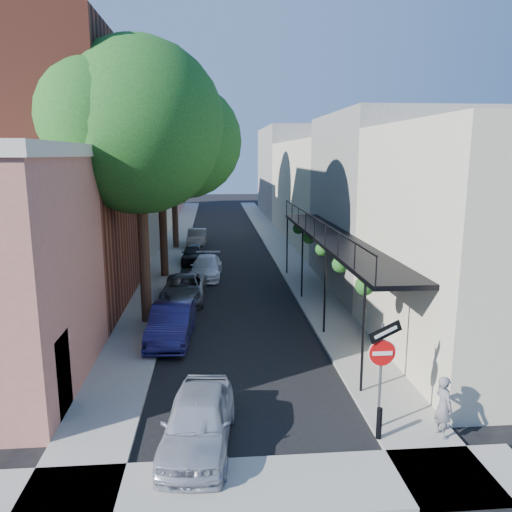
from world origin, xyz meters
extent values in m
plane|color=black|center=(0.00, 0.00, 0.00)|extent=(160.00, 160.00, 0.00)
cube|color=black|center=(0.00, 30.00, 0.01)|extent=(6.00, 64.00, 0.01)
cube|color=gray|center=(-4.00, 30.00, 0.06)|extent=(2.00, 64.00, 0.12)
cube|color=gray|center=(4.00, 30.00, 0.06)|extent=(2.00, 64.00, 0.12)
cube|color=gray|center=(0.00, -1.00, 0.06)|extent=(12.00, 2.00, 0.12)
cube|color=beige|center=(-5.05, 2.50, 1.20)|extent=(0.10, 1.20, 2.20)
cube|color=maroon|center=(-10.00, 14.00, 6.00)|extent=(10.00, 12.00, 12.00)
cube|color=gray|center=(-5.02, 14.00, 8.00)|extent=(0.06, 7.00, 4.00)
cube|color=gray|center=(-9.00, 26.00, 4.50)|extent=(8.00, 12.00, 9.00)
cube|color=beige|center=(-9.00, 40.00, 5.00)|extent=(8.00, 16.00, 10.00)
cube|color=#C27463|center=(-9.00, 54.00, 4.00)|extent=(8.00, 12.00, 8.00)
cube|color=beige|center=(9.00, 5.50, 4.00)|extent=(8.00, 9.00, 8.00)
cube|color=gray|center=(9.00, 15.00, 4.50)|extent=(8.00, 10.00, 9.00)
cube|color=beige|center=(9.00, 30.00, 4.00)|extent=(8.00, 20.00, 8.00)
cube|color=gray|center=(9.00, 48.00, 5.00)|extent=(8.00, 16.00, 10.00)
cube|color=black|center=(4.20, 10.00, 3.50)|extent=(2.00, 16.00, 0.15)
cube|color=black|center=(3.25, 10.00, 4.38)|extent=(0.05, 16.00, 0.05)
cylinder|color=black|center=(3.30, 3.00, 1.81)|extent=(0.08, 0.08, 3.40)
cylinder|color=black|center=(3.30, 18.00, 1.81)|extent=(0.08, 0.08, 3.40)
sphere|color=#154513|center=(3.60, 4.00, 3.05)|extent=(0.60, 0.60, 0.60)
sphere|color=#154513|center=(3.60, 10.00, 3.05)|extent=(0.60, 0.60, 0.60)
sphere|color=#154513|center=(3.60, 16.00, 3.05)|extent=(0.60, 0.60, 0.60)
cylinder|color=#595B60|center=(3.15, 1.00, 1.45)|extent=(0.07, 0.07, 2.90)
cylinder|color=red|center=(3.15, 0.96, 2.15)|extent=(0.66, 0.04, 0.66)
cube|color=white|center=(3.15, 0.93, 2.15)|extent=(0.50, 0.02, 0.10)
cylinder|color=white|center=(3.15, 0.98, 2.15)|extent=(0.70, 0.02, 0.70)
cube|color=black|center=(3.20, 0.95, 2.70)|extent=(0.89, 0.15, 0.58)
cube|color=white|center=(3.20, 0.92, 2.70)|extent=(0.60, 0.10, 0.31)
cylinder|color=black|center=(3.00, 0.50, 0.52)|extent=(0.14, 0.14, 0.80)
cylinder|color=#301E13|center=(-3.80, 10.00, 3.50)|extent=(0.44, 0.44, 7.00)
sphere|color=#154513|center=(-3.80, 10.00, 8.02)|extent=(6.80, 6.80, 6.80)
sphere|color=#154513|center=(-2.10, 11.02, 7.52)|extent=(4.76, 4.76, 4.76)
cylinder|color=#301E13|center=(-3.80, 18.00, 3.15)|extent=(0.44, 0.44, 6.30)
sphere|color=#154513|center=(-3.80, 18.00, 7.20)|extent=(6.00, 6.00, 6.00)
sphere|color=#154513|center=(-2.30, 18.90, 6.70)|extent=(4.20, 4.20, 4.20)
cylinder|color=#301E13|center=(-3.80, 27.00, 3.67)|extent=(0.44, 0.44, 7.35)
sphere|color=#154513|center=(-3.80, 27.00, 8.40)|extent=(7.00, 7.00, 7.00)
sphere|color=#154513|center=(-2.05, 28.05, 7.90)|extent=(4.90, 4.90, 4.90)
imported|color=#9CA1AD|center=(-1.40, 0.72, 0.68)|extent=(2.00, 4.14, 1.36)
imported|color=#171544|center=(-2.60, 7.89, 0.70)|extent=(1.73, 4.33, 1.40)
imported|color=#53565A|center=(-2.42, 13.20, 0.61)|extent=(2.15, 4.43, 1.21)
imported|color=white|center=(-1.42, 17.78, 0.61)|extent=(1.95, 4.30, 1.22)
imported|color=black|center=(-2.31, 21.97, 0.61)|extent=(1.56, 3.61, 1.21)
imported|color=gray|center=(-2.24, 27.89, 0.66)|extent=(1.51, 4.04, 1.32)
imported|color=slate|center=(4.60, 0.50, 0.90)|extent=(0.46, 0.62, 1.56)
camera|label=1|loc=(-0.95, -10.32, 6.96)|focal=35.00mm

